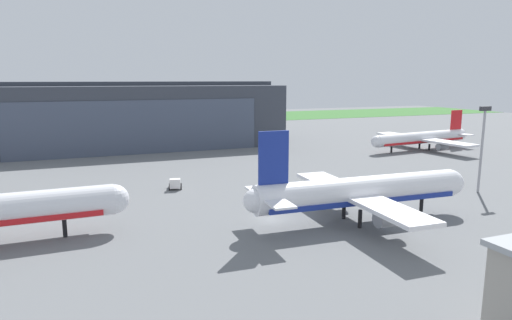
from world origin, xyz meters
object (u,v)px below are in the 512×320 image
at_px(airliner_far_left, 422,138).
at_px(stair_truck, 175,184).
at_px(maintenance_hangar, 132,116).
at_px(fuel_bowser, 446,179).
at_px(apron_light_mast, 482,141).
at_px(airliner_near_right, 361,192).

height_order(airliner_far_left, stair_truck, airliner_far_left).
distance_m(maintenance_hangar, fuel_bowser, 90.83).
bearing_deg(airliner_far_left, apron_light_mast, -120.27).
relative_size(maintenance_hangar, apron_light_mast, 5.67).
xyz_separation_m(stair_truck, apron_light_mast, (51.28, -22.92, 8.38)).
distance_m(airliner_far_left, stair_truck, 79.50).
bearing_deg(airliner_near_right, stair_truck, 125.29).
height_order(airliner_near_right, airliner_far_left, airliner_near_right).
relative_size(stair_truck, apron_light_mast, 0.26).
relative_size(stair_truck, fuel_bowser, 0.91).
xyz_separation_m(maintenance_hangar, stair_truck, (1.18, -58.31, -8.36)).
relative_size(maintenance_hangar, stair_truck, 22.14).
height_order(airliner_near_right, fuel_bowser, airliner_near_right).
bearing_deg(airliner_far_left, fuel_bowser, -125.60).
height_order(maintenance_hangar, stair_truck, maintenance_hangar).
bearing_deg(stair_truck, airliner_far_left, 15.08).
xyz_separation_m(maintenance_hangar, apron_light_mast, (52.45, -81.23, 0.02)).
bearing_deg(airliner_near_right, fuel_bowser, 25.12).
relative_size(airliner_far_left, stair_truck, 9.25).
bearing_deg(apron_light_mast, airliner_far_left, 59.73).
bearing_deg(airliner_near_right, apron_light_mast, 12.66).
relative_size(maintenance_hangar, airliner_near_right, 2.50).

